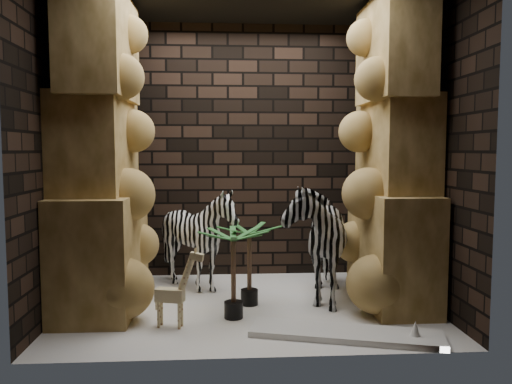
{
  "coord_description": "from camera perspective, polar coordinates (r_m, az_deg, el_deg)",
  "views": [
    {
      "loc": [
        -0.24,
        -4.81,
        1.51
      ],
      "look_at": [
        0.08,
        0.15,
        1.1
      ],
      "focal_mm": 35.34,
      "sensor_mm": 36.0,
      "label": 1
    }
  ],
  "objects": [
    {
      "name": "rock_pillar_right",
      "position": [
        5.08,
        15.37,
        4.44
      ],
      "size": [
        0.58,
        1.25,
        3.0
      ],
      "primitive_type": null,
      "color": "#DBB56E",
      "rests_on": "floor"
    },
    {
      "name": "zebra_right",
      "position": [
        5.19,
        6.68,
        -4.21
      ],
      "size": [
        0.83,
        1.28,
        1.42
      ],
      "primitive_type": "imported",
      "rotation": [
        0.0,
        0.0,
        -0.16
      ],
      "color": "white",
      "rests_on": "floor"
    },
    {
      "name": "rock_pillar_left",
      "position": [
        4.94,
        -17.35,
        4.39
      ],
      "size": [
        0.68,
        1.3,
        3.0
      ],
      "primitive_type": null,
      "color": "#DBB56E",
      "rests_on": "floor"
    },
    {
      "name": "wall_back",
      "position": [
        6.06,
        -1.46,
        4.63
      ],
      "size": [
        3.5,
        0.0,
        3.5
      ],
      "primitive_type": "plane",
      "rotation": [
        1.57,
        0.0,
        0.0
      ],
      "color": "black",
      "rests_on": "ground"
    },
    {
      "name": "floor",
      "position": [
        5.04,
        -0.85,
        -12.71
      ],
      "size": [
        3.5,
        3.5,
        0.0
      ],
      "primitive_type": "plane",
      "color": "white",
      "rests_on": "ground"
    },
    {
      "name": "palm_front",
      "position": [
        4.96,
        -0.76,
        -8.18
      ],
      "size": [
        0.36,
        0.36,
        0.8
      ],
      "primitive_type": null,
      "color": "#1F5627",
      "rests_on": "floor"
    },
    {
      "name": "wall_left",
      "position": [
        5.04,
        -21.23,
        4.28
      ],
      "size": [
        0.0,
        3.0,
        3.0
      ],
      "primitive_type": "plane",
      "rotation": [
        1.57,
        0.0,
        1.57
      ],
      "color": "black",
      "rests_on": "ground"
    },
    {
      "name": "surfboard",
      "position": [
        4.32,
        10.1,
        -15.49
      ],
      "size": [
        1.59,
        0.79,
        0.05
      ],
      "primitive_type": "cube",
      "rotation": [
        0.0,
        0.0,
        -0.28
      ],
      "color": "white",
      "rests_on": "floor"
    },
    {
      "name": "palm_back",
      "position": [
        4.58,
        -2.57,
        -9.2
      ],
      "size": [
        0.36,
        0.36,
        0.82
      ],
      "primitive_type": null,
      "color": "#1F5627",
      "rests_on": "floor"
    },
    {
      "name": "zebra_left",
      "position": [
        5.5,
        -6.52,
        -5.82
      ],
      "size": [
        0.95,
        1.16,
        1.01
      ],
      "primitive_type": "imported",
      "rotation": [
        0.0,
        0.0,
        -0.05
      ],
      "color": "white",
      "rests_on": "floor"
    },
    {
      "name": "giraffe_toy",
      "position": [
        4.43,
        -9.73,
        -10.48
      ],
      "size": [
        0.38,
        0.21,
        0.71
      ],
      "primitive_type": null,
      "rotation": [
        0.0,
        0.0,
        -0.24
      ],
      "color": "beige",
      "rests_on": "floor"
    },
    {
      "name": "wall_right",
      "position": [
        5.2,
        18.82,
        4.36
      ],
      "size": [
        0.0,
        3.0,
        3.0
      ],
      "primitive_type": "plane",
      "rotation": [
        1.57,
        0.0,
        -1.57
      ],
      "color": "black",
      "rests_on": "ground"
    },
    {
      "name": "wall_front",
      "position": [
        3.56,
        0.12,
        4.54
      ],
      "size": [
        3.5,
        0.0,
        3.5
      ],
      "primitive_type": "plane",
      "rotation": [
        -1.57,
        0.0,
        0.0
      ],
      "color": "black",
      "rests_on": "ground"
    }
  ]
}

